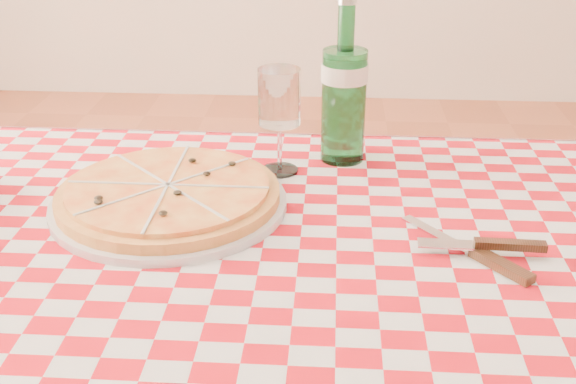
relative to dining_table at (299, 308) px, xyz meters
name	(u,v)px	position (x,y,z in m)	size (l,w,h in m)	color
dining_table	(299,308)	(0.00, 0.00, 0.00)	(1.20, 0.80, 0.75)	brown
tablecloth	(299,252)	(0.00, 0.00, 0.09)	(1.30, 0.90, 0.01)	#9C0913
pizza_plate	(169,193)	(-0.21, 0.12, 0.12)	(0.37, 0.37, 0.05)	#B7853D
water_bottle	(344,81)	(0.06, 0.33, 0.24)	(0.08, 0.08, 0.29)	#18632A
wine_glass	(279,122)	(-0.05, 0.27, 0.19)	(0.07, 0.07, 0.18)	white
cutlery	(474,246)	(0.24, 0.00, 0.11)	(0.24, 0.20, 0.03)	silver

